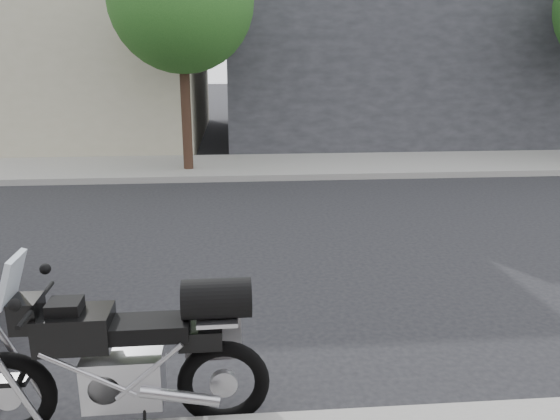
{
  "coord_description": "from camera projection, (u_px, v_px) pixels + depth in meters",
  "views": [
    {
      "loc": [
        0.86,
        7.65,
        2.79
      ],
      "look_at": [
        0.27,
        0.83,
        0.9
      ],
      "focal_mm": 35.0,
      "sensor_mm": 36.0,
      "label": 1
    }
  ],
  "objects": [
    {
      "name": "motorcycle",
      "position": [
        136.0,
        354.0,
        4.14
      ],
      "size": [
        2.33,
        0.78,
        1.48
      ],
      "rotation": [
        0.0,
        0.0,
        0.02
      ],
      "color": "black",
      "rests_on": "ground"
    },
    {
      "name": "ground",
      "position": [
        294.0,
        253.0,
        8.16
      ],
      "size": [
        120.0,
        120.0,
        0.0
      ],
      "primitive_type": "plane",
      "color": "black",
      "rests_on": "ground"
    },
    {
      "name": "far_building_cream",
      "position": [
        1.0,
        24.0,
        19.32
      ],
      "size": [
        14.0,
        11.0,
        8.0
      ],
      "color": "#A49E83",
      "rests_on": "ground"
    },
    {
      "name": "far_sidewalk",
      "position": [
        267.0,
        166.0,
        14.38
      ],
      "size": [
        44.0,
        3.0,
        0.15
      ],
      "primitive_type": "cube",
      "color": "gray",
      "rests_on": "ground"
    },
    {
      "name": "far_building_dark",
      "position": [
        438.0,
        40.0,
        20.76
      ],
      "size": [
        16.0,
        11.0,
        7.0
      ],
      "color": "#26272B",
      "rests_on": "ground"
    }
  ]
}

